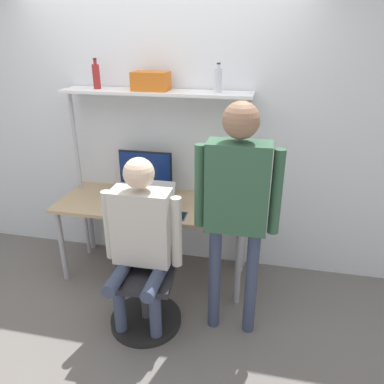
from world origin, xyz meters
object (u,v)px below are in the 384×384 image
object	(u,v)px
office_chair	(146,290)
person_seated	(141,234)
cell_phone	(182,216)
bottle_clear	(218,80)
storage_box	(151,81)
bottle_red	(96,76)
monitor	(146,171)
laptop	(157,203)
person_standing	(237,195)

from	to	relation	value
office_chair	person_seated	world-z (taller)	person_seated
cell_phone	bottle_clear	distance (m)	1.14
office_chair	storage_box	xyz separation A→B (m)	(-0.16, 0.82, 1.48)
cell_phone	bottle_red	bearing A→B (deg)	154.67
monitor	cell_phone	bearing A→B (deg)	-41.70
office_chair	cell_phone	bearing A→B (deg)	65.88
bottle_clear	storage_box	bearing A→B (deg)	180.00
office_chair	bottle_clear	bearing A→B (deg)	63.47
office_chair	storage_box	bearing A→B (deg)	100.68
storage_box	laptop	bearing A→B (deg)	-69.87
laptop	storage_box	bearing A→B (deg)	110.13
laptop	office_chair	bearing A→B (deg)	-85.47
monitor	storage_box	bearing A→B (deg)	7.08
office_chair	bottle_clear	world-z (taller)	bottle_clear
person_seated	office_chair	bearing A→B (deg)	94.26
laptop	person_standing	bearing A→B (deg)	-32.56
person_seated	bottle_clear	xyz separation A→B (m)	(0.41, 0.87, 0.98)
person_standing	bottle_clear	bearing A→B (deg)	108.70
monitor	storage_box	world-z (taller)	storage_box
monitor	office_chair	xyz separation A→B (m)	(0.24, -0.81, -0.68)
monitor	person_standing	distance (m)	1.20
cell_phone	bottle_red	xyz separation A→B (m)	(-0.83, 0.39, 1.06)
monitor	person_seated	size ratio (longest dim) A/B	0.36
bottle_clear	bottle_red	world-z (taller)	bottle_red
cell_phone	bottle_red	world-z (taller)	bottle_red
laptop	bottle_red	size ratio (longest dim) A/B	1.12
laptop	office_chair	xyz separation A→B (m)	(0.04, -0.51, -0.52)
cell_phone	person_standing	xyz separation A→B (m)	(0.48, -0.37, 0.40)
laptop	bottle_clear	world-z (taller)	bottle_clear
person_seated	bottle_clear	bearing A→B (deg)	64.88
person_seated	bottle_red	world-z (taller)	bottle_red
bottle_clear	storage_box	size ratio (longest dim) A/B	0.77
person_standing	storage_box	distance (m)	1.29
office_chair	person_standing	xyz separation A→B (m)	(0.67, 0.06, 0.85)
person_seated	bottle_clear	world-z (taller)	bottle_clear
laptop	monitor	bearing A→B (deg)	123.33
monitor	cell_phone	xyz separation A→B (m)	(0.43, -0.38, -0.23)
cell_phone	person_standing	size ratio (longest dim) A/B	0.08
office_chair	person_seated	size ratio (longest dim) A/B	0.68
bottle_red	person_standing	bearing A→B (deg)	-30.30
monitor	storage_box	xyz separation A→B (m)	(0.08, 0.01, 0.80)
storage_box	office_chair	bearing A→B (deg)	-79.32
laptop	bottle_clear	distance (m)	1.13
storage_box	monitor	bearing A→B (deg)	-172.92
storage_box	person_standing	bearing A→B (deg)	-42.90
person_seated	storage_box	size ratio (longest dim) A/B	4.59
office_chair	person_standing	world-z (taller)	person_standing
cell_phone	office_chair	bearing A→B (deg)	-114.12
laptop	storage_box	xyz separation A→B (m)	(-0.11, 0.31, 0.97)
person_seated	bottle_red	bearing A→B (deg)	126.61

